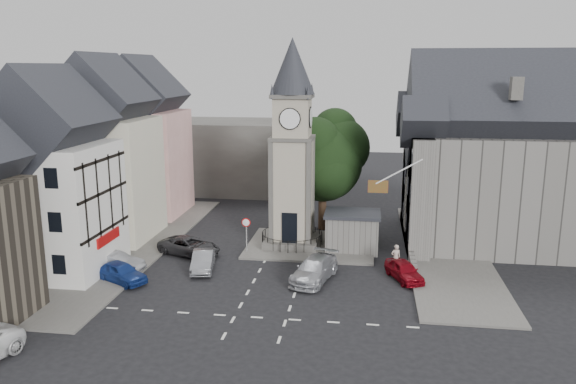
% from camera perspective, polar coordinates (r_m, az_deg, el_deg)
% --- Properties ---
extents(ground, '(120.00, 120.00, 0.00)m').
position_cam_1_polar(ground, '(38.02, -1.23, -9.14)').
color(ground, black).
rests_on(ground, ground).
extents(pavement_west, '(6.00, 30.00, 0.14)m').
position_cam_1_polar(pavement_west, '(46.90, -15.30, -5.24)').
color(pavement_west, '#595651').
rests_on(pavement_west, ground).
extents(pavement_east, '(6.00, 26.00, 0.14)m').
position_cam_1_polar(pavement_east, '(45.48, 15.66, -5.82)').
color(pavement_east, '#595651').
rests_on(pavement_east, ground).
extents(central_island, '(10.00, 8.00, 0.16)m').
position_cam_1_polar(central_island, '(45.27, 2.32, -5.42)').
color(central_island, '#595651').
rests_on(central_island, ground).
extents(road_markings, '(20.00, 8.00, 0.01)m').
position_cam_1_polar(road_markings, '(33.05, -2.83, -12.63)').
color(road_markings, silver).
rests_on(road_markings, ground).
extents(clock_tower, '(4.86, 4.86, 16.25)m').
position_cam_1_polar(clock_tower, '(43.62, 0.44, 4.75)').
color(clock_tower, '#4C4944').
rests_on(clock_tower, ground).
extents(stone_shelter, '(4.30, 3.30, 3.08)m').
position_cam_1_polar(stone_shelter, '(44.15, 6.54, -3.97)').
color(stone_shelter, '#66635E').
rests_on(stone_shelter, ground).
extents(town_tree, '(7.20, 7.20, 10.80)m').
position_cam_1_polar(town_tree, '(48.50, 3.59, 4.16)').
color(town_tree, black).
rests_on(town_tree, ground).
extents(warning_sign_post, '(0.70, 0.19, 2.85)m').
position_cam_1_polar(warning_sign_post, '(42.99, -4.27, -3.71)').
color(warning_sign_post, black).
rests_on(warning_sign_post, ground).
extents(terrace_pink, '(8.10, 7.60, 12.80)m').
position_cam_1_polar(terrace_pink, '(55.63, -14.47, 4.47)').
color(terrace_pink, tan).
rests_on(terrace_pink, ground).
extents(terrace_cream, '(8.10, 7.60, 12.80)m').
position_cam_1_polar(terrace_cream, '(48.43, -18.07, 3.08)').
color(terrace_cream, beige).
rests_on(terrace_cream, ground).
extents(terrace_tudor, '(8.10, 7.60, 12.00)m').
position_cam_1_polar(terrace_tudor, '(41.60, -22.84, 0.66)').
color(terrace_tudor, silver).
rests_on(terrace_tudor, ground).
extents(backdrop_west, '(20.00, 10.00, 8.00)m').
position_cam_1_polar(backdrop_west, '(66.08, -7.56, 3.73)').
color(backdrop_west, '#4C4944').
rests_on(backdrop_west, ground).
extents(east_building, '(14.40, 11.40, 12.60)m').
position_cam_1_polar(east_building, '(47.50, 19.96, 2.37)').
color(east_building, '#66635E').
rests_on(east_building, ground).
extents(east_boundary_wall, '(0.40, 16.00, 0.90)m').
position_cam_1_polar(east_boundary_wall, '(46.97, 11.99, -4.55)').
color(east_boundary_wall, '#66635E').
rests_on(east_boundary_wall, ground).
extents(flagpole, '(3.68, 0.10, 2.74)m').
position_cam_1_polar(flagpole, '(39.52, 11.22, 2.04)').
color(flagpole, white).
rests_on(flagpole, ground).
extents(car_west_blue, '(4.34, 3.34, 1.38)m').
position_cam_1_polar(car_west_blue, '(39.43, -16.61, -7.80)').
color(car_west_blue, navy).
rests_on(car_west_blue, ground).
extents(car_west_silver, '(4.23, 1.79, 1.36)m').
position_cam_1_polar(car_west_silver, '(41.46, -17.15, -6.84)').
color(car_west_silver, '#97999E').
rests_on(car_west_silver, ground).
extents(car_west_grey, '(5.38, 3.79, 1.36)m').
position_cam_1_polar(car_west_grey, '(43.76, -10.00, -5.42)').
color(car_west_grey, '#323134').
rests_on(car_west_grey, ground).
extents(car_island_silver, '(2.14, 4.24, 1.34)m').
position_cam_1_polar(car_island_silver, '(40.43, -8.63, -6.92)').
color(car_island_silver, gray).
rests_on(car_island_silver, ground).
extents(car_island_east, '(3.38, 5.57, 1.51)m').
position_cam_1_polar(car_island_east, '(38.14, 2.69, -7.86)').
color(car_island_east, '#A7A9B0').
rests_on(car_island_east, ground).
extents(car_east_red, '(2.88, 4.11, 1.30)m').
position_cam_1_polar(car_east_red, '(39.00, 11.72, -7.82)').
color(car_east_red, maroon).
rests_on(car_east_red, ground).
extents(pedestrian, '(0.78, 0.61, 1.88)m').
position_cam_1_polar(pedestrian, '(40.57, 10.88, -6.53)').
color(pedestrian, '#B5A496').
rests_on(pedestrian, ground).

